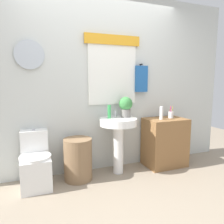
{
  "coord_description": "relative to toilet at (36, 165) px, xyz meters",
  "views": [
    {
      "loc": [
        -0.97,
        -1.91,
        1.34
      ],
      "look_at": [
        0.08,
        0.8,
        0.92
      ],
      "focal_mm": 34.34,
      "sensor_mm": 36.0,
      "label": 1
    }
  ],
  "objects": [
    {
      "name": "potted_plant",
      "position": [
        1.28,
        0.03,
        0.7
      ],
      "size": [
        0.2,
        0.2,
        0.3
      ],
      "color": "slate",
      "rests_on": "pedestal_sink"
    },
    {
      "name": "lotion_bottle",
      "position": [
        1.83,
        -0.07,
        0.58
      ],
      "size": [
        0.05,
        0.05,
        0.2
      ],
      "primitive_type": "cylinder",
      "color": "white",
      "rests_on": "wooden_cabinet"
    },
    {
      "name": "soap_bottle",
      "position": [
        1.02,
        0.02,
        0.63
      ],
      "size": [
        0.05,
        0.05,
        0.19
      ],
      "primitive_type": "cylinder",
      "color": "green",
      "rests_on": "pedestal_sink"
    },
    {
      "name": "ground_plane",
      "position": [
        0.94,
        -0.88,
        -0.28
      ],
      "size": [
        8.0,
        8.0,
        0.0
      ],
      "primitive_type": "plane",
      "color": "gray"
    },
    {
      "name": "back_wall",
      "position": [
        0.94,
        0.27,
        1.03
      ],
      "size": [
        4.4,
        0.18,
        2.6
      ],
      "color": "silver",
      "rests_on": "ground_plane"
    },
    {
      "name": "pedestal_sink",
      "position": [
        1.14,
        -0.03,
        0.34
      ],
      "size": [
        0.54,
        0.54,
        0.81
      ],
      "color": "white",
      "rests_on": "ground_plane"
    },
    {
      "name": "wooden_cabinet",
      "position": [
        1.94,
        -0.03,
        0.1
      ],
      "size": [
        0.63,
        0.44,
        0.76
      ],
      "primitive_type": "cube",
      "color": "olive",
      "rests_on": "ground_plane"
    },
    {
      "name": "toilet",
      "position": [
        0.0,
        0.0,
        0.0
      ],
      "size": [
        0.38,
        0.51,
        0.72
      ],
      "color": "white",
      "rests_on": "ground_plane"
    },
    {
      "name": "faucet",
      "position": [
        1.14,
        0.09,
        0.58
      ],
      "size": [
        0.03,
        0.03,
        0.1
      ],
      "primitive_type": "cylinder",
      "color": "silver",
      "rests_on": "pedestal_sink"
    },
    {
      "name": "laundry_hamper",
      "position": [
        0.54,
        -0.03,
        0.01
      ],
      "size": [
        0.38,
        0.38,
        0.57
      ],
      "primitive_type": "cylinder",
      "color": "#846647",
      "rests_on": "ground_plane"
    },
    {
      "name": "toothbrush_cup",
      "position": [
        2.05,
        -0.01,
        0.53
      ],
      "size": [
        0.08,
        0.08,
        0.19
      ],
      "color": "silver",
      "rests_on": "wooden_cabinet"
    }
  ]
}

